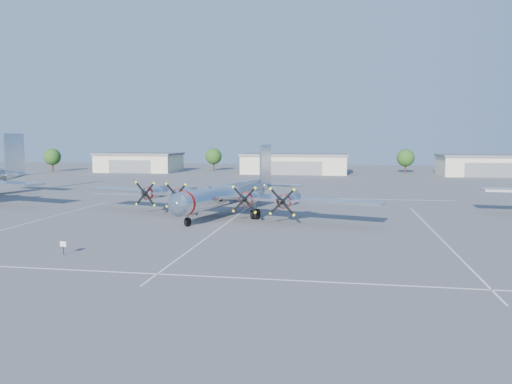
% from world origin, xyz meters
% --- Properties ---
extents(ground, '(260.00, 260.00, 0.00)m').
position_xyz_m(ground, '(0.00, 0.00, 0.00)').
color(ground, '#525255').
rests_on(ground, ground).
extents(parking_lines, '(60.00, 50.08, 0.01)m').
position_xyz_m(parking_lines, '(0.00, -1.75, 0.01)').
color(parking_lines, silver).
rests_on(parking_lines, ground).
extents(hangar_west, '(22.60, 14.60, 5.40)m').
position_xyz_m(hangar_west, '(-45.00, 81.96, 2.71)').
color(hangar_west, '#BEB697').
rests_on(hangar_west, ground).
extents(hangar_center, '(28.60, 14.60, 5.40)m').
position_xyz_m(hangar_center, '(0.00, 81.96, 2.71)').
color(hangar_center, '#BEB697').
rests_on(hangar_center, ground).
extents(hangar_east, '(20.60, 14.60, 5.40)m').
position_xyz_m(hangar_east, '(48.00, 81.96, 2.71)').
color(hangar_east, '#BEB697').
rests_on(hangar_east, ground).
extents(tree_far_west, '(4.80, 4.80, 6.64)m').
position_xyz_m(tree_far_west, '(-70.00, 78.00, 4.22)').
color(tree_far_west, '#382619').
rests_on(tree_far_west, ground).
extents(tree_west, '(4.80, 4.80, 6.64)m').
position_xyz_m(tree_west, '(-25.00, 90.00, 4.22)').
color(tree_west, '#382619').
rests_on(tree_west, ground).
extents(tree_east, '(4.80, 4.80, 6.64)m').
position_xyz_m(tree_east, '(30.00, 88.00, 4.22)').
color(tree_east, '#382619').
rests_on(tree_east, ground).
extents(main_bomber_b29, '(44.62, 36.09, 8.60)m').
position_xyz_m(main_bomber_b29, '(-1.25, 5.55, 0.00)').
color(main_bomber_b29, silver).
rests_on(main_bomber_b29, ground).
extents(info_placard, '(0.58, 0.14, 1.12)m').
position_xyz_m(info_placard, '(-9.65, -17.79, 0.79)').
color(info_placard, black).
rests_on(info_placard, ground).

